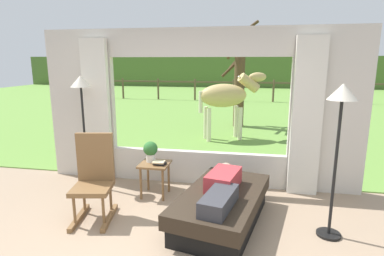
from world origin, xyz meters
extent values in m
cube|color=beige|center=(-2.02, 2.26, 1.27)|extent=(1.15, 0.12, 2.55)
cube|color=beige|center=(2.02, 2.26, 1.27)|extent=(1.15, 0.12, 2.55)
cube|color=beige|center=(0.00, 2.26, 0.28)|extent=(2.90, 0.12, 0.55)
cube|color=beige|center=(0.00, 2.26, 2.33)|extent=(2.90, 0.12, 0.45)
cube|color=silver|center=(-1.69, 2.12, 1.20)|extent=(0.44, 0.10, 2.40)
cube|color=silver|center=(1.69, 2.12, 1.20)|extent=(0.44, 0.10, 2.40)
cube|color=olive|center=(0.00, 13.16, 0.01)|extent=(36.00, 21.68, 0.02)
cube|color=#4C682F|center=(0.00, 23.00, 1.20)|extent=(36.00, 2.00, 2.40)
cube|color=black|center=(0.54, 0.97, 0.12)|extent=(1.14, 1.71, 0.24)
cube|color=#2D2319|center=(0.54, 0.97, 0.33)|extent=(1.24, 1.85, 0.18)
cube|color=#B23338|center=(0.54, 1.11, 0.53)|extent=(0.46, 0.66, 0.22)
cube|color=#333338|center=(0.54, 0.53, 0.51)|extent=(0.42, 0.72, 0.18)
sphere|color=tan|center=(0.54, 1.49, 0.53)|extent=(0.20, 0.20, 0.20)
cube|color=brown|center=(-1.11, 0.74, 0.44)|extent=(0.56, 0.56, 0.06)
cube|color=brown|center=(-1.15, 0.94, 0.78)|extent=(0.48, 0.15, 0.68)
cube|color=brown|center=(-1.30, 0.70, 0.03)|extent=(0.18, 0.68, 0.06)
cube|color=brown|center=(-0.91, 0.77, 0.03)|extent=(0.18, 0.68, 0.06)
cylinder|color=brown|center=(-1.25, 0.53, 0.24)|extent=(0.04, 0.04, 0.38)
cylinder|color=brown|center=(-0.90, 0.59, 0.24)|extent=(0.04, 0.04, 0.38)
cylinder|color=brown|center=(-1.32, 0.88, 0.24)|extent=(0.04, 0.04, 0.38)
cylinder|color=brown|center=(-0.96, 0.95, 0.24)|extent=(0.04, 0.04, 0.38)
cube|color=brown|center=(-0.54, 1.62, 0.51)|extent=(0.44, 0.44, 0.03)
cylinder|color=brown|center=(-0.71, 1.45, 0.24)|extent=(0.04, 0.04, 0.49)
cylinder|color=brown|center=(-0.37, 1.45, 0.24)|extent=(0.04, 0.04, 0.49)
cylinder|color=brown|center=(-0.71, 1.79, 0.24)|extent=(0.04, 0.04, 0.49)
cylinder|color=brown|center=(-0.37, 1.79, 0.24)|extent=(0.04, 0.04, 0.49)
cylinder|color=silver|center=(-0.62, 1.68, 0.58)|extent=(0.14, 0.14, 0.12)
sphere|color=#2D6B2D|center=(-0.62, 1.68, 0.73)|extent=(0.22, 0.22, 0.22)
cube|color=black|center=(-0.45, 1.57, 0.54)|extent=(0.20, 0.14, 0.03)
cube|color=beige|center=(-0.46, 1.56, 0.56)|extent=(0.18, 0.15, 0.02)
cylinder|color=black|center=(-1.78, 1.81, 0.01)|extent=(0.28, 0.28, 0.03)
cylinder|color=black|center=(-1.78, 1.81, 0.82)|extent=(0.04, 0.04, 1.64)
cone|color=beige|center=(-1.78, 1.81, 1.73)|extent=(0.32, 0.32, 0.18)
cylinder|color=black|center=(1.82, 0.90, 0.01)|extent=(0.28, 0.28, 0.03)
cylinder|color=black|center=(1.82, 0.90, 0.81)|extent=(0.04, 0.04, 1.62)
cone|color=beige|center=(1.82, 0.90, 1.71)|extent=(0.32, 0.32, 0.18)
ellipsoid|color=tan|center=(0.17, 5.30, 1.17)|extent=(1.36, 0.99, 0.60)
cylinder|color=tan|center=(0.80, 5.56, 1.48)|extent=(0.65, 0.47, 0.53)
ellipsoid|color=tan|center=(1.02, 5.66, 1.63)|extent=(0.52, 0.37, 0.24)
cube|color=beige|center=(0.73, 5.53, 1.51)|extent=(0.43, 0.24, 0.32)
cylinder|color=beige|center=(-0.38, 5.07, 1.02)|extent=(0.13, 0.13, 0.55)
cylinder|color=beige|center=(0.50, 5.61, 0.45)|extent=(0.11, 0.11, 0.85)
cylinder|color=beige|center=(0.62, 5.32, 0.45)|extent=(0.11, 0.11, 0.85)
cylinder|color=beige|center=(-0.28, 5.29, 0.45)|extent=(0.11, 0.11, 0.85)
cylinder|color=beige|center=(-0.15, 4.99, 0.45)|extent=(0.11, 0.11, 0.85)
cylinder|color=#4C3823|center=(0.51, 7.07, 1.51)|extent=(0.32, 0.32, 2.97)
cylinder|color=#47331E|center=(0.11, 7.00, 2.45)|extent=(0.26, 1.01, 0.72)
cylinder|color=#47331E|center=(0.59, 7.51, 2.29)|extent=(0.92, 0.27, 1.01)
cylinder|color=#47331E|center=(0.47, 7.54, 2.85)|extent=(1.15, 0.17, 0.86)
cylinder|color=#47331E|center=(0.40, 7.52, 2.00)|extent=(1.00, 0.32, 0.97)
cylinder|color=#47331E|center=(0.12, 7.00, 2.76)|extent=(0.27, 1.05, 0.60)
cylinder|color=brown|center=(-8.00, 13.45, 0.57)|extent=(0.10, 0.10, 1.10)
cylinder|color=brown|center=(-6.00, 13.45, 0.57)|extent=(0.10, 0.10, 1.10)
cylinder|color=brown|center=(-4.00, 13.45, 0.57)|extent=(0.10, 0.10, 1.10)
cylinder|color=brown|center=(-2.00, 13.45, 0.57)|extent=(0.10, 0.10, 1.10)
cylinder|color=brown|center=(0.00, 13.45, 0.57)|extent=(0.10, 0.10, 1.10)
cylinder|color=brown|center=(2.00, 13.45, 0.57)|extent=(0.10, 0.10, 1.10)
cylinder|color=brown|center=(4.00, 13.45, 0.57)|extent=(0.10, 0.10, 1.10)
cylinder|color=brown|center=(6.00, 13.45, 0.57)|extent=(0.10, 0.10, 1.10)
cube|color=brown|center=(0.00, 13.45, 0.97)|extent=(16.00, 0.06, 0.08)
camera|label=1|loc=(0.84, -2.71, 2.04)|focal=29.20mm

